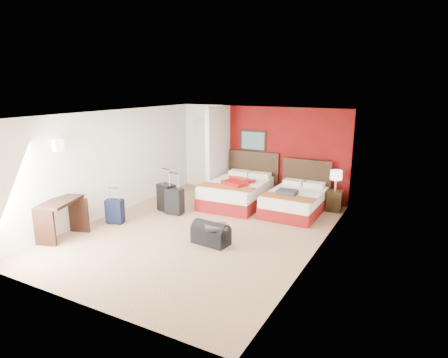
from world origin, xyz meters
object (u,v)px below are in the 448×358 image
Objects in this scene: suitcase_navy at (115,212)px; bed_left at (237,193)px; suitcase_black at (167,198)px; table_lamp at (336,181)px; duffel_bag at (211,235)px; suitcase_charcoal at (175,202)px; red_suitcase_open at (239,181)px; nightstand at (334,201)px; bed_right at (294,203)px; desk at (62,220)px.

bed_left is at bearing 37.72° from suitcase_navy.
bed_left is 1.86m from suitcase_black.
table_lamp is (2.39, 0.68, 0.47)m from bed_left.
suitcase_charcoal is at bearing 151.61° from duffel_bag.
suitcase_navy is (-1.79, -2.60, -0.04)m from bed_left.
duffel_bag is (-1.68, -3.24, -0.59)m from table_lamp.
red_suitcase_open is 1.27× the size of suitcase_black.
suitcase_navy is (-1.89, -2.50, -0.39)m from red_suitcase_open.
bed_right is at bearing -145.83° from nightstand.
suitcase_navy is (-0.82, -1.17, -0.04)m from suitcase_charcoal.
desk is at bearing -121.93° from suitcase_navy.
suitcase_black reaches higher than duffel_bag.
nightstand is 0.77× the size of suitcase_black.
red_suitcase_open is at bearing -47.59° from bed_left.
red_suitcase_open is 3.16m from suitcase_navy.
table_lamp is 5.34m from suitcase_navy.
nightstand reaches higher than duffel_bag.
nightstand is (2.39, 0.68, -0.04)m from bed_left.
red_suitcase_open is at bearing 109.30° from duffel_bag.
suitcase_charcoal is at bearing 46.07° from desk.
red_suitcase_open is at bearing 47.82° from suitcase_charcoal.
red_suitcase_open is at bearing 35.18° from suitcase_navy.
table_lamp reaches higher than desk.
bed_right is 3.43× the size of table_lamp.
red_suitcase_open reaches higher than bed_right.
suitcase_black is at bearing -155.23° from nightstand.
red_suitcase_open is 4.28m from desk.
bed_left reaches higher than nightstand.
suitcase_navy is 0.54× the size of desk.
table_lamp is at bearing 28.85° from suitcase_charcoal.
red_suitcase_open is 1.38× the size of suitcase_charcoal.
bed_right is 3.16m from suitcase_black.
suitcase_charcoal is at bearing -126.77° from bed_left.
desk is (-2.19, -3.67, -0.25)m from red_suitcase_open.
bed_left is 2.05× the size of desk.
nightstand is at bearing 44.64° from suitcase_black.
table_lamp reaches higher than bed_right.
bed_right is 2.42× the size of duffel_bag.
suitcase_charcoal is at bearing -149.61° from bed_right.
desk is (-1.12, -2.34, 0.10)m from suitcase_charcoal.
bed_left is 1.73m from suitcase_charcoal.
bed_left is 2.48m from nightstand.
duffel_bag is 0.75× the size of desk.
duffel_bag is at bearing -117.41° from table_lamp.
suitcase_navy is at bearing -173.63° from duffel_bag.
suitcase_black reaches higher than bed_left.
desk is (-4.48, -4.45, -0.36)m from table_lamp.
desk reaches higher than nightstand.
table_lamp is 4.00m from suitcase_charcoal.
bed_left is 1.13× the size of bed_right.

